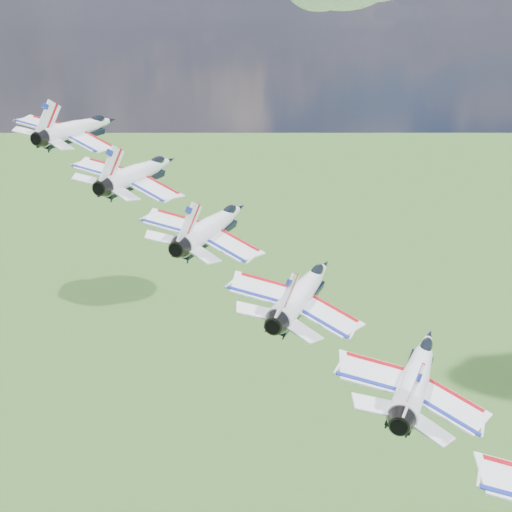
{
  "coord_description": "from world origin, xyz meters",
  "views": [
    {
      "loc": [
        -13.99,
        -79.9,
        159.94
      ],
      "look_at": [
        -12.77,
        -17.77,
        138.67
      ],
      "focal_mm": 50.0,
      "sensor_mm": 36.0,
      "label": 1
    }
  ],
  "objects_px": {
    "jet_0": "(79,128)",
    "jet_4": "(417,372)",
    "jet_2": "(213,225)",
    "jet_3": "(304,290)",
    "jet_1": "(140,172)"
  },
  "relations": [
    {
      "from": "jet_0",
      "to": "jet_4",
      "type": "xyz_separation_m",
      "value": [
        32.53,
        -35.38,
        -13.47
      ]
    },
    {
      "from": "jet_2",
      "to": "jet_3",
      "type": "bearing_deg",
      "value": -25.82
    },
    {
      "from": "jet_1",
      "to": "jet_2",
      "type": "relative_size",
      "value": 1.0
    },
    {
      "from": "jet_2",
      "to": "jet_4",
      "type": "relative_size",
      "value": 1.0
    },
    {
      "from": "jet_4",
      "to": "jet_0",
      "type": "bearing_deg",
      "value": 154.18
    },
    {
      "from": "jet_1",
      "to": "jet_3",
      "type": "bearing_deg",
      "value": -25.82
    },
    {
      "from": "jet_1",
      "to": "jet_4",
      "type": "height_order",
      "value": "jet_1"
    },
    {
      "from": "jet_2",
      "to": "jet_4",
      "type": "bearing_deg",
      "value": -25.82
    },
    {
      "from": "jet_2",
      "to": "jet_4",
      "type": "distance_m",
      "value": 24.96
    },
    {
      "from": "jet_2",
      "to": "jet_3",
      "type": "relative_size",
      "value": 1.0
    },
    {
      "from": "jet_3",
      "to": "jet_4",
      "type": "bearing_deg",
      "value": -25.82
    },
    {
      "from": "jet_1",
      "to": "jet_3",
      "type": "relative_size",
      "value": 1.0
    },
    {
      "from": "jet_1",
      "to": "jet_4",
      "type": "relative_size",
      "value": 1.0
    },
    {
      "from": "jet_0",
      "to": "jet_4",
      "type": "distance_m",
      "value": 49.91
    },
    {
      "from": "jet_3",
      "to": "jet_1",
      "type": "bearing_deg",
      "value": 154.18
    }
  ]
}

